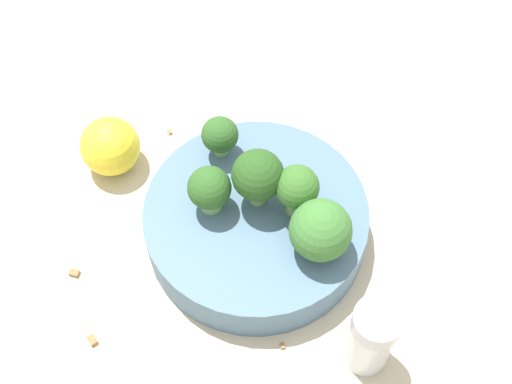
% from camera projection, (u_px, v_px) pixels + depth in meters
% --- Properties ---
extents(ground_plane, '(3.00, 3.00, 0.00)m').
position_uv_depth(ground_plane, '(256.00, 235.00, 0.65)').
color(ground_plane, beige).
extents(bowl, '(0.20, 0.20, 0.04)m').
position_uv_depth(bowl, '(256.00, 223.00, 0.63)').
color(bowl, slate).
rests_on(bowl, ground_plane).
extents(broccoli_floret_0, '(0.04, 0.04, 0.05)m').
position_uv_depth(broccoli_floret_0, '(209.00, 193.00, 0.59)').
color(broccoli_floret_0, '#8EB770').
rests_on(broccoli_floret_0, bowl).
extents(broccoli_floret_1, '(0.04, 0.04, 0.06)m').
position_uv_depth(broccoli_floret_1, '(252.00, 176.00, 0.59)').
color(broccoli_floret_1, '#84AD66').
rests_on(broccoli_floret_1, bowl).
extents(broccoli_floret_2, '(0.03, 0.03, 0.04)m').
position_uv_depth(broccoli_floret_2, '(220.00, 136.00, 0.62)').
color(broccoli_floret_2, '#8EB770').
rests_on(broccoli_floret_2, bowl).
extents(broccoli_floret_3, '(0.05, 0.05, 0.05)m').
position_uv_depth(broccoli_floret_3, '(320.00, 231.00, 0.57)').
color(broccoli_floret_3, '#8EB770').
rests_on(broccoli_floret_3, bowl).
extents(broccoli_floret_4, '(0.04, 0.04, 0.05)m').
position_uv_depth(broccoli_floret_4, '(297.00, 189.00, 0.59)').
color(broccoli_floret_4, '#7A9E5B').
rests_on(broccoli_floret_4, bowl).
extents(pepper_shaker, '(0.04, 0.04, 0.08)m').
position_uv_depth(pepper_shaker, '(371.00, 337.00, 0.55)').
color(pepper_shaker, silver).
rests_on(pepper_shaker, ground_plane).
extents(lemon_wedge, '(0.06, 0.06, 0.06)m').
position_uv_depth(lemon_wedge, '(110.00, 146.00, 0.67)').
color(lemon_wedge, yellow).
rests_on(lemon_wedge, ground_plane).
extents(almond_crumb_0, '(0.01, 0.01, 0.01)m').
position_uv_depth(almond_crumb_0, '(92.00, 339.00, 0.59)').
color(almond_crumb_0, olive).
rests_on(almond_crumb_0, ground_plane).
extents(almond_crumb_1, '(0.01, 0.01, 0.01)m').
position_uv_depth(almond_crumb_1, '(74.00, 272.00, 0.62)').
color(almond_crumb_1, olive).
rests_on(almond_crumb_1, ground_plane).
extents(almond_crumb_2, '(0.01, 0.01, 0.01)m').
position_uv_depth(almond_crumb_2, '(283.00, 345.00, 0.59)').
color(almond_crumb_2, olive).
rests_on(almond_crumb_2, ground_plane).
extents(almond_crumb_3, '(0.01, 0.01, 0.01)m').
position_uv_depth(almond_crumb_3, '(170.00, 131.00, 0.71)').
color(almond_crumb_3, olive).
rests_on(almond_crumb_3, ground_plane).
extents(almond_crumb_4, '(0.01, 0.01, 0.01)m').
position_uv_depth(almond_crumb_4, '(133.00, 137.00, 0.70)').
color(almond_crumb_4, tan).
rests_on(almond_crumb_4, ground_plane).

